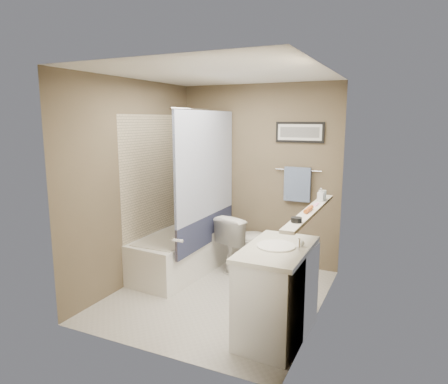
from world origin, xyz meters
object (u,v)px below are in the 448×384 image
at_px(soap_bottle, 321,195).
at_px(hair_brush_front, 309,209).
at_px(candle_bowl_near, 296,220).
at_px(bathtub, 181,253).
at_px(toilet, 244,242).
at_px(vanity, 277,294).
at_px(glass_jar, 322,195).

bearing_deg(soap_bottle, hair_brush_front, -90.00).
height_order(candle_bowl_near, hair_brush_front, hair_brush_front).
xyz_separation_m(bathtub, soap_bottle, (1.79, -0.16, 0.93)).
distance_m(toilet, candle_bowl_near, 2.02).
bearing_deg(bathtub, hair_brush_front, -16.49).
relative_size(bathtub, vanity, 1.67).
bearing_deg(glass_jar, soap_bottle, -90.00).
bearing_deg(glass_jar, candle_bowl_near, -90.00).
relative_size(hair_brush_front, soap_bottle, 1.64).
relative_size(bathtub, glass_jar, 15.00).
bearing_deg(hair_brush_front, vanity, -122.23).
height_order(toilet, vanity, vanity).
bearing_deg(toilet, vanity, 138.76).
height_order(vanity, glass_jar, glass_jar).
distance_m(candle_bowl_near, glass_jar, 1.03).
distance_m(bathtub, hair_brush_front, 2.11).
bearing_deg(soap_bottle, bathtub, 174.74).
distance_m(vanity, glass_jar, 1.20).
xyz_separation_m(bathtub, candle_bowl_near, (1.79, -1.11, 0.89)).
distance_m(bathtub, soap_bottle, 2.02).
relative_size(glass_jar, soap_bottle, 0.74).
relative_size(vanity, candle_bowl_near, 10.00).
height_order(candle_bowl_near, soap_bottle, soap_bottle).
relative_size(bathtub, hair_brush_front, 6.82).
xyz_separation_m(candle_bowl_near, hair_brush_front, (0.00, 0.42, 0.00)).
distance_m(vanity, hair_brush_front, 0.81).
bearing_deg(bathtub, toilet, 35.08).
relative_size(bathtub, candle_bowl_near, 16.67).
distance_m(candle_bowl_near, hair_brush_front, 0.42).
xyz_separation_m(vanity, candle_bowl_near, (0.19, -0.13, 0.73)).
bearing_deg(soap_bottle, toilet, 151.76).
xyz_separation_m(hair_brush_front, soap_bottle, (0.00, 0.53, 0.05)).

